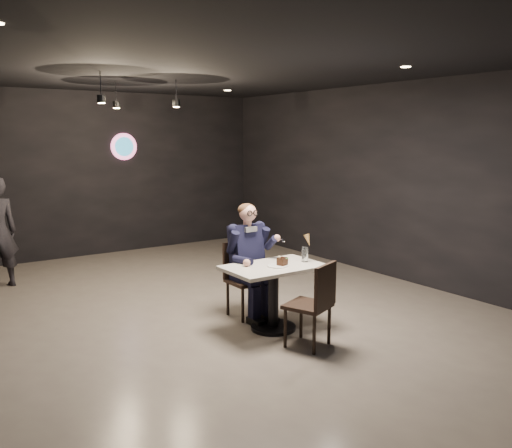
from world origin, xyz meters
TOP-DOWN VIEW (x-y plane):
  - floor at (0.00, 0.00)m, footprint 9.00×9.00m
  - wall_sign at (0.80, 4.47)m, footprint 0.50×0.06m
  - pendant_lights at (0.00, 2.00)m, footprint 1.40×1.20m
  - main_table at (0.58, -0.61)m, footprint 1.10×0.70m
  - chair_far at (0.58, -0.06)m, footprint 0.42×0.46m
  - chair_near at (0.58, -1.22)m, footprint 0.56×0.58m
  - seated_man at (0.58, -0.06)m, footprint 0.60×0.80m
  - dessert_plate at (0.59, -0.67)m, footprint 0.23×0.23m
  - cake_slice at (0.65, -0.68)m, footprint 0.13×0.12m
  - mint_leaf at (0.68, -0.71)m, footprint 0.06×0.04m
  - sundae_glass at (0.99, -0.66)m, footprint 0.08×0.08m
  - wafer_cone at (1.03, -0.67)m, footprint 0.09×0.09m

SIDE VIEW (x-z plane):
  - floor at x=0.00m, z-range 0.00..0.00m
  - main_table at x=0.58m, z-range 0.00..0.75m
  - chair_far at x=0.58m, z-range 0.00..0.92m
  - chair_near at x=0.58m, z-range 0.00..0.92m
  - seated_man at x=0.58m, z-range 0.00..1.44m
  - dessert_plate at x=0.59m, z-range 0.75..0.76m
  - cake_slice at x=0.65m, z-range 0.76..0.84m
  - sundae_glass at x=0.99m, z-range 0.75..0.92m
  - mint_leaf at x=0.68m, z-range 0.84..0.85m
  - wafer_cone at x=1.03m, z-range 0.93..1.07m
  - wall_sign at x=0.80m, z-range 1.75..2.25m
  - pendant_lights at x=0.00m, z-range 2.70..3.06m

